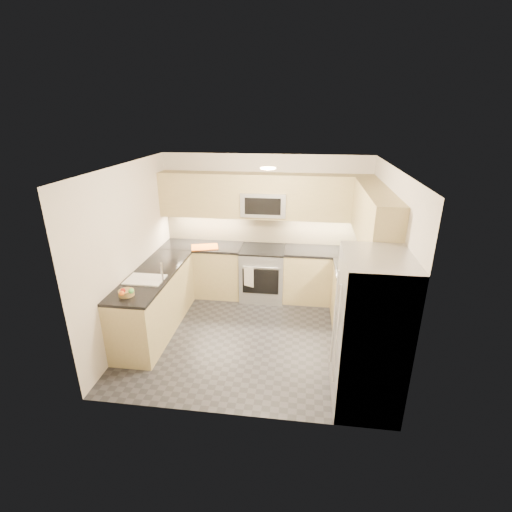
{
  "coord_description": "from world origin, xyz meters",
  "views": [
    {
      "loc": [
        0.66,
        -4.75,
        3.16
      ],
      "look_at": [
        0.0,
        0.35,
        1.15
      ],
      "focal_mm": 26.0,
      "sensor_mm": 36.0,
      "label": 1
    }
  ],
  "objects_px": {
    "microwave": "(264,204)",
    "fruit_basket": "(126,293)",
    "gas_range": "(263,274)",
    "refrigerator": "(370,333)",
    "cutting_board": "(205,247)",
    "utensil_bowl": "(351,249)"
  },
  "relations": [
    {
      "from": "utensil_bowl",
      "to": "fruit_basket",
      "type": "height_order",
      "value": "utensil_bowl"
    },
    {
      "from": "gas_range",
      "to": "fruit_basket",
      "type": "xyz_separation_m",
      "value": [
        -1.55,
        -2.0,
        0.52
      ]
    },
    {
      "from": "utensil_bowl",
      "to": "cutting_board",
      "type": "height_order",
      "value": "utensil_bowl"
    },
    {
      "from": "refrigerator",
      "to": "cutting_board",
      "type": "relative_size",
      "value": 3.93
    },
    {
      "from": "refrigerator",
      "to": "utensil_bowl",
      "type": "distance_m",
      "value": 2.34
    },
    {
      "from": "gas_range",
      "to": "refrigerator",
      "type": "height_order",
      "value": "refrigerator"
    },
    {
      "from": "microwave",
      "to": "refrigerator",
      "type": "distance_m",
      "value": 3.04
    },
    {
      "from": "utensil_bowl",
      "to": "fruit_basket",
      "type": "xyz_separation_m",
      "value": [
        -3.03,
        -1.91,
        -0.05
      ]
    },
    {
      "from": "refrigerator",
      "to": "fruit_basket",
      "type": "bearing_deg",
      "value": 171.88
    },
    {
      "from": "utensil_bowl",
      "to": "microwave",
      "type": "bearing_deg",
      "value": 171.83
    },
    {
      "from": "gas_range",
      "to": "refrigerator",
      "type": "bearing_deg",
      "value": -59.12
    },
    {
      "from": "microwave",
      "to": "refrigerator",
      "type": "bearing_deg",
      "value": -60.38
    },
    {
      "from": "utensil_bowl",
      "to": "fruit_basket",
      "type": "bearing_deg",
      "value": -147.82
    },
    {
      "from": "microwave",
      "to": "fruit_basket",
      "type": "xyz_separation_m",
      "value": [
        -1.55,
        -2.12,
        -0.72
      ]
    },
    {
      "from": "gas_range",
      "to": "refrigerator",
      "type": "relative_size",
      "value": 0.51
    },
    {
      "from": "cutting_board",
      "to": "fruit_basket",
      "type": "distance_m",
      "value": 1.97
    },
    {
      "from": "fruit_basket",
      "to": "gas_range",
      "type": "bearing_deg",
      "value": 52.19
    },
    {
      "from": "microwave",
      "to": "cutting_board",
      "type": "xyz_separation_m",
      "value": [
        -1.01,
        -0.23,
        -0.75
      ]
    },
    {
      "from": "cutting_board",
      "to": "gas_range",
      "type": "bearing_deg",
      "value": 5.7
    },
    {
      "from": "gas_range",
      "to": "fruit_basket",
      "type": "height_order",
      "value": "fruit_basket"
    },
    {
      "from": "microwave",
      "to": "utensil_bowl",
      "type": "relative_size",
      "value": 2.48
    },
    {
      "from": "gas_range",
      "to": "fruit_basket",
      "type": "relative_size",
      "value": 4.54
    }
  ]
}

